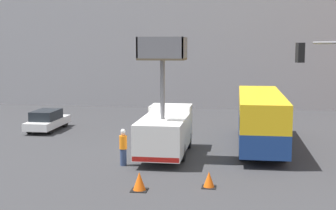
{
  "coord_description": "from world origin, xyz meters",
  "views": [
    {
      "loc": [
        3.45,
        -24.94,
        5.96
      ],
      "look_at": [
        -0.31,
        0.43,
        2.66
      ],
      "focal_mm": 50.0,
      "sensor_mm": 36.0,
      "label": 1
    }
  ],
  "objects_px": {
    "traffic_cone_mid_road": "(209,180)",
    "traffic_light_pole": "(334,82)",
    "road_worker_near_truck": "(123,147)",
    "traffic_cone_near_truck": "(139,182)",
    "parked_car_curbside": "(47,120)",
    "city_bus": "(260,116)",
    "utility_truck": "(165,129)",
    "road_worker_directing": "(256,137)"
  },
  "relations": [
    {
      "from": "traffic_cone_mid_road",
      "to": "traffic_light_pole",
      "type": "bearing_deg",
      "value": 31.19
    },
    {
      "from": "road_worker_near_truck",
      "to": "traffic_cone_near_truck",
      "type": "height_order",
      "value": "road_worker_near_truck"
    },
    {
      "from": "road_worker_near_truck",
      "to": "parked_car_curbside",
      "type": "xyz_separation_m",
      "value": [
        -7.61,
        8.65,
        -0.2
      ]
    },
    {
      "from": "traffic_cone_near_truck",
      "to": "parked_car_curbside",
      "type": "relative_size",
      "value": 0.17
    },
    {
      "from": "traffic_light_pole",
      "to": "road_worker_near_truck",
      "type": "bearing_deg",
      "value": -178.0
    },
    {
      "from": "traffic_light_pole",
      "to": "parked_car_curbside",
      "type": "relative_size",
      "value": 1.42
    },
    {
      "from": "road_worker_near_truck",
      "to": "traffic_cone_mid_road",
      "type": "height_order",
      "value": "road_worker_near_truck"
    },
    {
      "from": "city_bus",
      "to": "traffic_cone_near_truck",
      "type": "relative_size",
      "value": 13.63
    },
    {
      "from": "utility_truck",
      "to": "parked_car_curbside",
      "type": "relative_size",
      "value": 1.42
    },
    {
      "from": "utility_truck",
      "to": "traffic_cone_mid_road",
      "type": "xyz_separation_m",
      "value": [
        2.66,
        -5.3,
        -1.18
      ]
    },
    {
      "from": "road_worker_directing",
      "to": "traffic_cone_near_truck",
      "type": "relative_size",
      "value": 2.26
    },
    {
      "from": "traffic_light_pole",
      "to": "traffic_cone_near_truck",
      "type": "bearing_deg",
      "value": -153.34
    },
    {
      "from": "city_bus",
      "to": "traffic_cone_mid_road",
      "type": "xyz_separation_m",
      "value": [
        -2.48,
        -8.37,
        -1.54
      ]
    },
    {
      "from": "traffic_light_pole",
      "to": "road_worker_near_truck",
      "type": "xyz_separation_m",
      "value": [
        -9.97,
        -0.35,
        -3.31
      ]
    },
    {
      "from": "road_worker_directing",
      "to": "traffic_cone_mid_road",
      "type": "bearing_deg",
      "value": -116.59
    },
    {
      "from": "traffic_light_pole",
      "to": "traffic_cone_near_truck",
      "type": "distance_m",
      "value": 10.11
    },
    {
      "from": "traffic_light_pole",
      "to": "road_worker_near_truck",
      "type": "distance_m",
      "value": 10.51
    },
    {
      "from": "traffic_cone_mid_road",
      "to": "parked_car_curbside",
      "type": "xyz_separation_m",
      "value": [
        -12.05,
        11.65,
        0.41
      ]
    },
    {
      "from": "traffic_cone_mid_road",
      "to": "parked_car_curbside",
      "type": "height_order",
      "value": "parked_car_curbside"
    },
    {
      "from": "utility_truck",
      "to": "city_bus",
      "type": "relative_size",
      "value": 0.6
    },
    {
      "from": "utility_truck",
      "to": "parked_car_curbside",
      "type": "bearing_deg",
      "value": 145.91
    },
    {
      "from": "road_worker_near_truck",
      "to": "traffic_light_pole",
      "type": "bearing_deg",
      "value": -177.93
    },
    {
      "from": "utility_truck",
      "to": "city_bus",
      "type": "distance_m",
      "value": 6.01
    },
    {
      "from": "traffic_cone_mid_road",
      "to": "traffic_cone_near_truck",
      "type": "bearing_deg",
      "value": -163.37
    },
    {
      "from": "utility_truck",
      "to": "road_worker_near_truck",
      "type": "bearing_deg",
      "value": -127.66
    },
    {
      "from": "city_bus",
      "to": "traffic_light_pole",
      "type": "bearing_deg",
      "value": -159.89
    },
    {
      "from": "utility_truck",
      "to": "traffic_cone_mid_road",
      "type": "height_order",
      "value": "utility_truck"
    },
    {
      "from": "traffic_light_pole",
      "to": "parked_car_curbside",
      "type": "distance_m",
      "value": 19.76
    },
    {
      "from": "utility_truck",
      "to": "road_worker_directing",
      "type": "height_order",
      "value": "utility_truck"
    },
    {
      "from": "road_worker_directing",
      "to": "traffic_light_pole",
      "type": "bearing_deg",
      "value": -55.57
    },
    {
      "from": "road_worker_directing",
      "to": "traffic_cone_mid_road",
      "type": "height_order",
      "value": "road_worker_directing"
    },
    {
      "from": "road_worker_near_truck",
      "to": "traffic_cone_mid_road",
      "type": "distance_m",
      "value": 5.39
    },
    {
      "from": "traffic_light_pole",
      "to": "road_worker_directing",
      "type": "distance_m",
      "value": 5.92
    },
    {
      "from": "traffic_cone_near_truck",
      "to": "traffic_cone_mid_road",
      "type": "distance_m",
      "value": 2.94
    },
    {
      "from": "utility_truck",
      "to": "road_worker_directing",
      "type": "relative_size",
      "value": 3.62
    },
    {
      "from": "road_worker_near_truck",
      "to": "road_worker_directing",
      "type": "bearing_deg",
      "value": -149.49
    },
    {
      "from": "traffic_cone_near_truck",
      "to": "road_worker_near_truck",
      "type": "bearing_deg",
      "value": 112.89
    },
    {
      "from": "traffic_light_pole",
      "to": "utility_truck",
      "type": "bearing_deg",
      "value": 166.64
    },
    {
      "from": "traffic_cone_near_truck",
      "to": "parked_car_curbside",
      "type": "xyz_separation_m",
      "value": [
        -9.23,
        12.49,
        0.36
      ]
    },
    {
      "from": "city_bus",
      "to": "road_worker_near_truck",
      "type": "xyz_separation_m",
      "value": [
        -6.92,
        -5.37,
        -0.94
      ]
    },
    {
      "from": "road_worker_near_truck",
      "to": "utility_truck",
      "type": "bearing_deg",
      "value": -127.59
    },
    {
      "from": "utility_truck",
      "to": "city_bus",
      "type": "height_order",
      "value": "utility_truck"
    }
  ]
}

